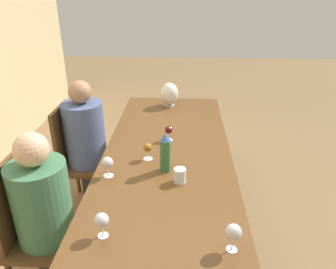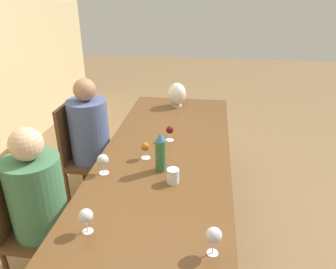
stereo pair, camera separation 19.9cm
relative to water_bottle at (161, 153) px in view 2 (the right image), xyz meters
name	(u,v)px [view 2 (the right image)]	position (x,y,z in m)	size (l,w,h in m)	color
ground_plane	(166,233)	(0.23, 0.00, -0.90)	(14.00, 14.00, 0.00)	olive
dining_table	(165,162)	(0.23, 0.00, -0.20)	(2.61, 0.97, 0.76)	brown
water_bottle	(161,153)	(0.00, 0.00, 0.00)	(0.08, 0.08, 0.28)	#336638
water_tumbler	(173,176)	(-0.14, -0.10, -0.09)	(0.08, 0.08, 0.10)	silver
vase	(177,94)	(1.28, 0.03, -0.01)	(0.18, 0.18, 0.25)	silver
wine_glass_0	(103,160)	(-0.09, 0.38, -0.04)	(0.08, 0.08, 0.14)	silver
wine_glass_1	(145,147)	(0.15, 0.14, -0.05)	(0.07, 0.07, 0.13)	silver
wine_glass_2	(170,131)	(0.47, 0.00, -0.05)	(0.07, 0.07, 0.12)	silver
wine_glass_3	(214,236)	(-0.72, -0.36, -0.03)	(0.08, 0.08, 0.15)	silver
wine_glass_4	(86,216)	(-0.66, 0.28, -0.04)	(0.07, 0.07, 0.14)	silver
chair_near	(31,221)	(-0.36, 0.81, -0.38)	(0.44, 0.44, 0.99)	brown
chair_far	(84,153)	(0.59, 0.81, -0.38)	(0.44, 0.44, 0.99)	brown
person_near	(41,208)	(-0.36, 0.72, -0.26)	(0.35, 0.35, 1.19)	#2D2D38
person_far	(92,140)	(0.59, 0.72, -0.24)	(0.35, 0.35, 1.22)	#2D2D38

